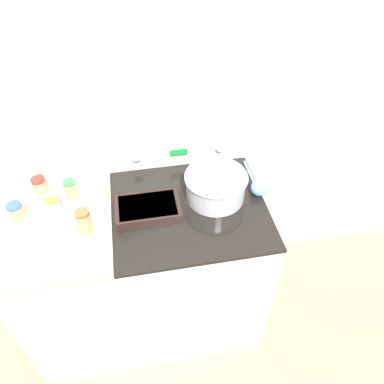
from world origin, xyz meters
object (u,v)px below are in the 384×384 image
(ladle, at_px, (259,187))
(spice_jar_yellow_cap, at_px, (54,206))
(spice_jar_green_cap, at_px, (71,189))
(spice_jar_red_cap, at_px, (40,185))
(mixing_bowl, at_px, (216,185))
(casserole_dish, at_px, (148,209))
(spice_jar_blue_cap, at_px, (16,211))
(spice_jar_brown_cap, at_px, (84,221))

(ladle, xyz_separation_m, spice_jar_yellow_cap, (-0.96, 0.02, 0.02))
(spice_jar_green_cap, bearing_deg, spice_jar_red_cap, 159.09)
(mixing_bowl, distance_m, ladle, 0.22)
(spice_jar_yellow_cap, bearing_deg, ladle, -1.45)
(spice_jar_green_cap, relative_size, spice_jar_red_cap, 1.09)
(casserole_dish, distance_m, spice_jar_blue_cap, 0.59)
(mixing_bowl, relative_size, spice_jar_green_cap, 3.18)
(spice_jar_red_cap, bearing_deg, spice_jar_yellow_cap, -63.42)
(mixing_bowl, xyz_separation_m, spice_jar_blue_cap, (-0.91, 0.01, -0.02))
(mixing_bowl, height_order, spice_jar_blue_cap, mixing_bowl)
(spice_jar_blue_cap, bearing_deg, ladle, -1.29)
(ladle, bearing_deg, spice_jar_brown_cap, -172.68)
(casserole_dish, bearing_deg, spice_jar_red_cap, 155.31)
(casserole_dish, relative_size, spice_jar_red_cap, 3.45)
(ladle, relative_size, spice_jar_brown_cap, 2.41)
(spice_jar_yellow_cap, height_order, spice_jar_red_cap, spice_jar_yellow_cap)
(casserole_dish, height_order, spice_jar_blue_cap, spice_jar_blue_cap)
(spice_jar_green_cap, bearing_deg, spice_jar_blue_cap, -156.29)
(spice_jar_green_cap, height_order, spice_jar_blue_cap, spice_jar_green_cap)
(spice_jar_brown_cap, height_order, spice_jar_blue_cap, spice_jar_brown_cap)
(ladle, relative_size, spice_jar_blue_cap, 3.36)
(mixing_bowl, bearing_deg, casserole_dish, -170.22)
(ladle, distance_m, spice_jar_brown_cap, 0.83)
(mixing_bowl, xyz_separation_m, spice_jar_yellow_cap, (-0.75, 0.01, -0.02))
(mixing_bowl, relative_size, spice_jar_yellow_cap, 3.17)
(spice_jar_green_cap, distance_m, spice_jar_red_cap, 0.16)
(mixing_bowl, distance_m, spice_jar_brown_cap, 0.62)
(spice_jar_yellow_cap, xyz_separation_m, spice_jar_red_cap, (-0.08, 0.16, -0.00))
(casserole_dish, relative_size, spice_jar_yellow_cap, 3.14)
(ladle, xyz_separation_m, spice_jar_blue_cap, (-1.13, 0.03, 0.01))
(spice_jar_green_cap, xyz_separation_m, spice_jar_blue_cap, (-0.23, -0.10, -0.00))
(ladle, bearing_deg, casserole_dish, -175.45)
(ladle, height_order, spice_jar_blue_cap, spice_jar_blue_cap)
(spice_jar_green_cap, bearing_deg, casserole_dish, -26.25)
(spice_jar_brown_cap, xyz_separation_m, spice_jar_blue_cap, (-0.30, 0.13, -0.02))
(casserole_dish, bearing_deg, spice_jar_green_cap, 153.75)
(ladle, bearing_deg, mixing_bowl, 176.28)
(ladle, distance_m, spice_jar_red_cap, 1.06)
(casserole_dish, height_order, spice_jar_green_cap, spice_jar_green_cap)
(spice_jar_brown_cap, bearing_deg, ladle, 7.32)
(spice_jar_blue_cap, bearing_deg, spice_jar_brown_cap, -23.35)
(spice_jar_red_cap, relative_size, spice_jar_blue_cap, 1.01)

